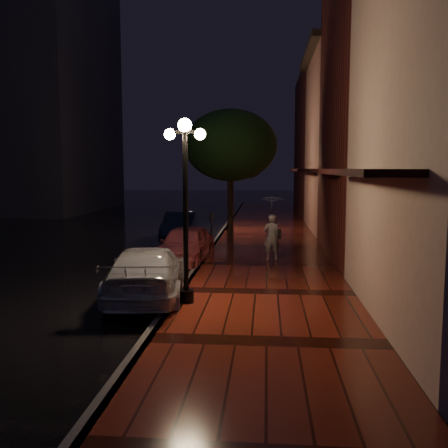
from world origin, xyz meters
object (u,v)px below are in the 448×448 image
at_px(streetlamp_near, 185,200).
at_px(silver_car, 148,273).
at_px(woman_with_umbrella, 272,218).
at_px(navy_car, 180,226).
at_px(streetlamp_far, 230,183).
at_px(street_tree, 231,148).
at_px(parking_meter, 211,229).
at_px(pink_car, 186,244).

distance_m(streetlamp_near, silver_car, 2.39).
xyz_separation_m(streetlamp_near, woman_with_umbrella, (2.07, 5.86, -0.98)).
bearing_deg(streetlamp_near, navy_car, 100.56).
bearing_deg(streetlamp_far, woman_with_umbrella, -75.74).
bearing_deg(silver_car, street_tree, -104.48).
relative_size(streetlamp_near, street_tree, 0.74).
bearing_deg(streetlamp_far, silver_car, -94.92).
height_order(streetlamp_near, parking_meter, streetlamp_near).
distance_m(street_tree, navy_car, 4.30).
height_order(streetlamp_far, navy_car, streetlamp_far).
height_order(streetlamp_near, silver_car, streetlamp_near).
xyz_separation_m(streetlamp_near, pink_car, (-0.95, 5.72, -1.94)).
distance_m(streetlamp_far, pink_car, 8.56).
bearing_deg(woman_with_umbrella, street_tree, -79.41).
relative_size(street_tree, pink_car, 1.49).
xyz_separation_m(silver_car, woman_with_umbrella, (3.20, 5.01, 0.96)).
xyz_separation_m(pink_car, woman_with_umbrella, (3.02, 0.15, 0.96)).
distance_m(pink_car, silver_car, 4.87).
relative_size(streetlamp_near, streetlamp_far, 1.00).
relative_size(streetlamp_far, parking_meter, 2.92).
distance_m(pink_car, navy_car, 5.67).
xyz_separation_m(pink_car, parking_meter, (0.75, 1.52, 0.38)).
bearing_deg(streetlamp_far, pink_car, -96.54).
xyz_separation_m(navy_car, parking_meter, (1.90, -4.03, 0.39)).
relative_size(silver_car, woman_with_umbrella, 2.07).
bearing_deg(woman_with_umbrella, parking_meter, -40.08).
height_order(navy_car, woman_with_umbrella, woman_with_umbrella).
xyz_separation_m(silver_car, parking_meter, (0.93, 6.39, 0.38)).
relative_size(streetlamp_far, silver_car, 0.93).
xyz_separation_m(streetlamp_near, navy_car, (-2.10, 11.27, -1.94)).
bearing_deg(streetlamp_far, parking_meter, -91.69).
relative_size(street_tree, parking_meter, 3.92).
bearing_deg(parking_meter, streetlamp_near, -75.25).
distance_m(woman_with_umbrella, parking_meter, 2.71).
bearing_deg(silver_car, woman_with_umbrella, -129.22).
height_order(streetlamp_near, navy_car, streetlamp_near).
bearing_deg(streetlamp_near, woman_with_umbrella, 70.57).
distance_m(streetlamp_near, navy_car, 11.63).
relative_size(streetlamp_far, woman_with_umbrella, 1.93).
distance_m(streetlamp_near, street_tree, 11.12).
relative_size(pink_car, woman_with_umbrella, 1.74).
relative_size(street_tree, woman_with_umbrella, 2.60).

